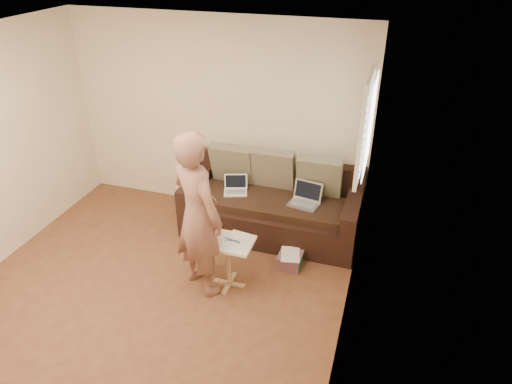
% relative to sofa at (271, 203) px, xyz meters
% --- Properties ---
extents(floor, '(4.50, 4.50, 0.00)m').
position_rel_sofa_xyz_m(floor, '(-0.89, -1.77, -0.42)').
color(floor, brown).
rests_on(floor, ground).
extents(ceiling, '(4.50, 4.50, 0.00)m').
position_rel_sofa_xyz_m(ceiling, '(-0.89, -1.77, 2.18)').
color(ceiling, white).
rests_on(ceiling, wall_back).
extents(wall_back, '(4.00, 0.00, 4.00)m').
position_rel_sofa_xyz_m(wall_back, '(-0.89, 0.48, 0.87)').
color(wall_back, beige).
rests_on(wall_back, ground).
extents(wall_right, '(0.00, 4.50, 4.50)m').
position_rel_sofa_xyz_m(wall_right, '(1.11, -1.77, 0.87)').
color(wall_right, beige).
rests_on(wall_right, ground).
extents(window_blinds, '(0.12, 0.88, 1.08)m').
position_rel_sofa_xyz_m(window_blinds, '(1.06, -0.27, 1.28)').
color(window_blinds, white).
rests_on(window_blinds, wall_right).
extents(sofa, '(2.20, 0.95, 0.85)m').
position_rel_sofa_xyz_m(sofa, '(0.00, 0.00, 0.00)').
color(sofa, black).
rests_on(sofa, ground).
extents(pillow_left, '(0.55, 0.29, 0.57)m').
position_rel_sofa_xyz_m(pillow_left, '(-0.60, 0.23, 0.37)').
color(pillow_left, '#66624B').
rests_on(pillow_left, sofa).
extents(pillow_mid, '(0.55, 0.27, 0.57)m').
position_rel_sofa_xyz_m(pillow_mid, '(-0.05, 0.24, 0.37)').
color(pillow_mid, brown).
rests_on(pillow_mid, sofa).
extents(pillow_right, '(0.55, 0.28, 0.57)m').
position_rel_sofa_xyz_m(pillow_right, '(0.55, 0.20, 0.37)').
color(pillow_right, '#66624B').
rests_on(pillow_right, sofa).
extents(laptop_silver, '(0.40, 0.32, 0.24)m').
position_rel_sofa_xyz_m(laptop_silver, '(0.42, -0.08, 0.10)').
color(laptop_silver, '#B7BABC').
rests_on(laptop_silver, sofa).
extents(laptop_white, '(0.34, 0.29, 0.21)m').
position_rel_sofa_xyz_m(laptop_white, '(-0.46, -0.04, 0.10)').
color(laptop_white, white).
rests_on(laptop_white, sofa).
extents(person, '(0.81, 0.73, 1.84)m').
position_rel_sofa_xyz_m(person, '(-0.44, -1.23, 0.49)').
color(person, brown).
rests_on(person, ground).
extents(side_table, '(0.53, 0.37, 0.59)m').
position_rel_sofa_xyz_m(side_table, '(-0.16, -1.13, -0.13)').
color(side_table, silver).
rests_on(side_table, ground).
extents(drinking_glass, '(0.07, 0.07, 0.12)m').
position_rel_sofa_xyz_m(drinking_glass, '(-0.30, -1.05, 0.22)').
color(drinking_glass, silver).
rests_on(drinking_glass, side_table).
extents(scissors, '(0.20, 0.15, 0.02)m').
position_rel_sofa_xyz_m(scissors, '(-0.11, -1.12, 0.17)').
color(scissors, silver).
rests_on(scissors, side_table).
extents(paper_on_table, '(0.25, 0.33, 0.00)m').
position_rel_sofa_xyz_m(paper_on_table, '(-0.09, -1.08, 0.16)').
color(paper_on_table, white).
rests_on(paper_on_table, side_table).
extents(striped_box, '(0.27, 0.27, 0.17)m').
position_rel_sofa_xyz_m(striped_box, '(0.41, -0.62, -0.34)').
color(striped_box, '#D01F54').
rests_on(striped_box, ground).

